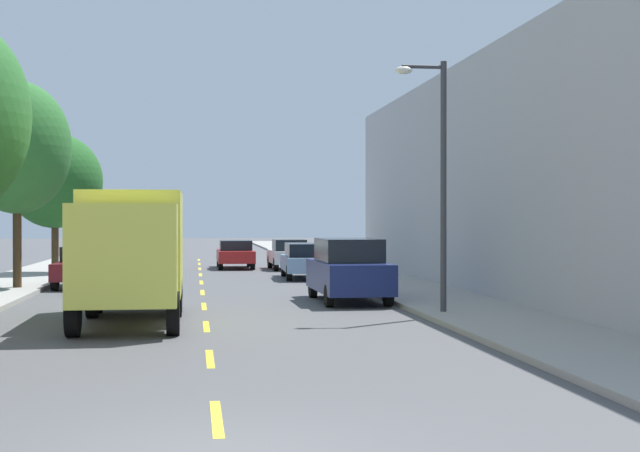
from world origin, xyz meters
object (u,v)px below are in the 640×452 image
(parked_hatchback_burgundy, at_px, (83,267))
(moving_red_sedan, at_px, (235,254))
(street_lamp, at_px, (438,166))
(parked_suv_navy, at_px, (349,269))
(parked_hatchback_white, at_px, (288,254))
(parked_wagon_sky, at_px, (305,260))
(delivery_box_truck, at_px, (132,247))
(parked_sedan_silver, at_px, (122,250))
(street_tree_farthest, at_px, (55,181))
(street_tree_third, at_px, (17,148))
(parked_hatchback_teal, at_px, (132,245))

(parked_hatchback_burgundy, height_order, moving_red_sedan, parked_hatchback_burgundy)
(street_lamp, distance_m, parked_suv_navy, 5.64)
(parked_hatchback_burgundy, height_order, parked_hatchback_white, same)
(street_lamp, height_order, parked_wagon_sky, street_lamp)
(parked_wagon_sky, bearing_deg, parked_hatchback_white, 90.12)
(delivery_box_truck, height_order, parked_hatchback_burgundy, delivery_box_truck)
(parked_sedan_silver, distance_m, parked_suv_navy, 27.45)
(street_tree_farthest, distance_m, parked_hatchback_white, 11.84)
(street_lamp, xyz_separation_m, delivery_box_truck, (-7.74, -0.07, -2.07))
(parked_wagon_sky, distance_m, parked_hatchback_white, 6.95)
(parked_sedan_silver, distance_m, parked_hatchback_white, 11.98)
(moving_red_sedan, bearing_deg, street_tree_third, -120.80)
(parked_wagon_sky, bearing_deg, street_lamp, -84.23)
(parked_hatchback_white, bearing_deg, moving_red_sedan, 150.38)
(street_lamp, xyz_separation_m, parked_hatchback_teal, (-10.39, 39.84, -3.15))
(delivery_box_truck, relative_size, parked_suv_navy, 1.45)
(delivery_box_truck, bearing_deg, parked_hatchback_white, 74.66)
(delivery_box_truck, bearing_deg, street_tree_farthest, 103.63)
(street_lamp, xyz_separation_m, parked_hatchback_burgundy, (-10.30, 11.69, -3.15))
(delivery_box_truck, distance_m, parked_hatchback_teal, 40.02)
(street_lamp, xyz_separation_m, parked_suv_navy, (-1.55, 4.57, -2.92))
(parked_sedan_silver, relative_size, parked_suv_navy, 0.93)
(parked_hatchback_white, bearing_deg, parked_hatchback_burgundy, -129.13)
(parked_suv_navy, relative_size, moving_red_sedan, 1.07)
(street_tree_third, distance_m, parked_wagon_sky, 12.75)
(parked_suv_navy, bearing_deg, delivery_box_truck, -143.09)
(delivery_box_truck, relative_size, parked_hatchback_teal, 1.75)
(street_lamp, relative_size, parked_suv_navy, 1.34)
(street_tree_farthest, bearing_deg, parked_suv_navy, -53.01)
(street_tree_farthest, relative_size, parked_wagon_sky, 1.30)
(parked_suv_navy, bearing_deg, street_tree_farthest, 126.99)
(street_tree_farthest, height_order, street_lamp, street_lamp)
(street_tree_farthest, relative_size, parked_hatchback_teal, 1.54)
(street_tree_third, relative_size, parked_hatchback_white, 1.79)
(street_lamp, xyz_separation_m, moving_red_sedan, (-4.14, 23.86, -3.15))
(parked_hatchback_burgundy, distance_m, parked_sedan_silver, 18.89)
(street_tree_third, relative_size, parked_sedan_silver, 1.60)
(street_tree_third, distance_m, street_lamp, 15.99)
(street_tree_third, xyz_separation_m, parked_hatchback_teal, (1.95, 29.74, -4.26))
(parked_wagon_sky, relative_size, parked_hatchback_white, 1.18)
(parked_suv_navy, relative_size, parked_hatchback_teal, 1.20)
(street_tree_farthest, bearing_deg, parked_sedan_silver, 80.26)
(moving_red_sedan, bearing_deg, parked_wagon_sky, -72.95)
(street_tree_third, xyz_separation_m, delivery_box_truck, (4.60, -10.18, -3.18))
(delivery_box_truck, bearing_deg, parked_sedan_silver, 94.84)
(parked_sedan_silver, height_order, parked_suv_navy, parked_suv_navy)
(parked_hatchback_burgundy, bearing_deg, street_lamp, -48.62)
(street_tree_farthest, xyz_separation_m, parked_hatchback_white, (10.77, 3.51, -3.45))
(parked_hatchback_burgundy, bearing_deg, street_tree_farthest, 105.83)
(parked_sedan_silver, bearing_deg, delivery_box_truck, -85.16)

